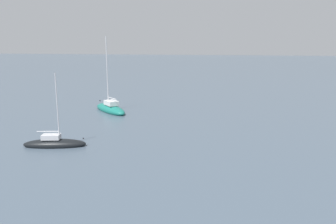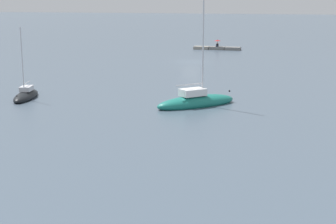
% 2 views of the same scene
% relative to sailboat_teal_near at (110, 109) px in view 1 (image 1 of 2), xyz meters
% --- Properties ---
extents(sailboat_teal_near, '(6.56, 6.81, 10.00)m').
position_rel_sailboat_teal_near_xyz_m(sailboat_teal_near, '(0.00, 0.00, 0.00)').
color(sailboat_teal_near, '#197266').
rests_on(sailboat_teal_near, ground_plane).
extents(sailboat_black_far, '(2.88, 5.55, 6.58)m').
position_rel_sailboat_teal_near_xyz_m(sailboat_black_far, '(15.29, 1.23, -0.10)').
color(sailboat_black_far, black).
rests_on(sailboat_black_far, ground_plane).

